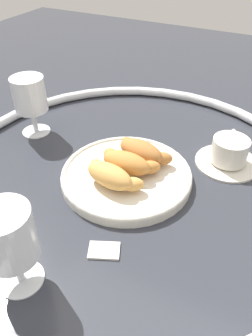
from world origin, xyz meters
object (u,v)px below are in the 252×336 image
croissant_extra (142,151)px  juice_glass_left (8,239)px  croissant_large (111,175)px  sugar_packet (104,250)px  croissant_small (127,163)px  juice_glass_right (30,97)px  pastry_plate (126,175)px  coffee_cup_near (229,153)px

croissant_extra → juice_glass_left: size_ratio=0.97×
croissant_large → sugar_packet: 0.15m
croissant_large → croissant_small: (0.01, 0.05, 0.00)m
croissant_large → juice_glass_left: 0.24m
croissant_large → juice_glass_right: size_ratio=0.96×
croissant_large → juice_glass_left: (-0.02, -0.23, 0.05)m
pastry_plate → croissant_extra: bearing=79.8°
pastry_plate → juice_glass_left: juice_glass_left is taller
pastry_plate → croissant_extra: (0.01, 0.05, 0.03)m
croissant_large → croissant_extra: size_ratio=1.00×
coffee_cup_near → sugar_packet: bearing=-110.0°
croissant_extra → croissant_small: bearing=-100.8°
croissant_small → juice_glass_right: (-0.28, 0.06, 0.05)m
sugar_packet → croissant_small: bearing=81.8°
juice_glass_left → sugar_packet: size_ratio=2.80×
croissant_large → pastry_plate: bearing=79.7°
coffee_cup_near → juice_glass_right: bearing=-169.0°
croissant_small → juice_glass_right: bearing=168.1°
pastry_plate → croissant_small: size_ratio=1.91×
croissant_extra → juice_glass_right: 0.30m
croissant_extra → juice_glass_left: (-0.04, -0.33, 0.05)m
coffee_cup_near → juice_glass_right: 0.46m
coffee_cup_near → croissant_extra: bearing=-148.6°
pastry_plate → juice_glass_left: bearing=-96.8°
pastry_plate → juice_glass_right: bearing=167.5°
croissant_small → croissant_large: bearing=-99.7°
croissant_large → croissant_extra: bearing=79.8°
pastry_plate → juice_glass_right: size_ratio=1.87×
croissant_small → juice_glass_left: bearing=-96.7°
croissant_small → coffee_cup_near: (0.17, 0.15, -0.02)m
croissant_small → pastry_plate: bearing=-90.5°
pastry_plate → croissant_large: bearing=-100.3°
croissant_small → juice_glass_right: juice_glass_right is taller
pastry_plate → sugar_packet: bearing=-73.9°
coffee_cup_near → juice_glass_right: juice_glass_right is taller
croissant_extra → coffee_cup_near: size_ratio=0.99×
pastry_plate → coffee_cup_near: 0.23m
pastry_plate → croissant_small: croissant_small is taller
croissant_small → croissant_extra: (0.01, 0.05, 0.00)m
croissant_extra → coffee_cup_near: 0.19m
sugar_packet → juice_glass_right: bearing=120.4°
sugar_packet → juice_glass_left: bearing=-153.6°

